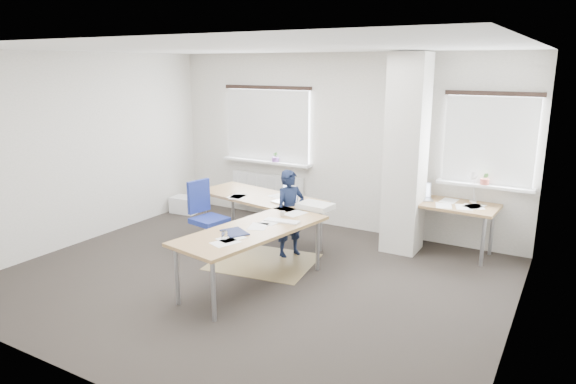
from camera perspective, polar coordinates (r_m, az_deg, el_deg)
The scene contains 8 objects.
ground at distance 6.58m, azimuth -4.03°, elevation -9.49°, with size 6.00×6.00×0.00m, color black.
room_shell at distance 6.38m, azimuth -0.64°, elevation 6.14°, with size 6.04×5.04×2.82m.
floor_mat at distance 7.07m, azimuth -2.74°, elevation -7.74°, with size 1.33×1.13×0.01m, color #907C4E.
white_crate at distance 9.49m, azimuth -11.35°, elevation -1.38°, with size 0.48×0.34×0.29m, color white.
desk_main at distance 6.82m, azimuth -3.12°, elevation -2.42°, with size 2.40×2.98×0.96m.
desk_side at distance 7.55m, azimuth 17.08°, elevation -1.46°, with size 1.44×0.78×1.22m.
task_chair at distance 7.55m, azimuth -8.86°, elevation -4.23°, with size 0.55×0.54×1.00m.
person at distance 7.11m, azimuth 0.25°, elevation -2.39°, with size 0.45×0.29×1.23m, color black.
Camera 1 is at (3.41, -4.98, 2.62)m, focal length 32.00 mm.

